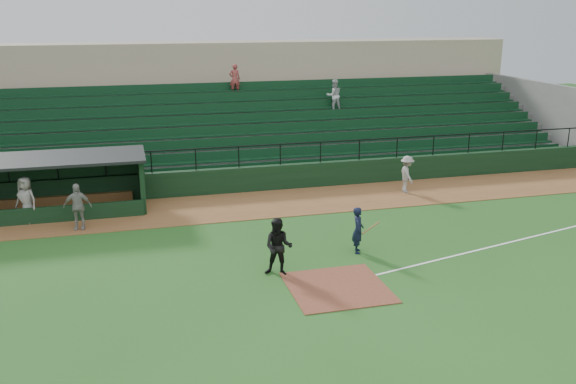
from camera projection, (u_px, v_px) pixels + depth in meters
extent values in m
plane|color=#1F501A|center=(327.00, 275.00, 20.18)|extent=(90.00, 90.00, 0.00)
cube|color=brown|center=(271.00, 203.00, 27.60)|extent=(40.00, 4.00, 0.03)
cube|color=brown|center=(337.00, 287.00, 19.25)|extent=(3.00, 3.00, 0.03)
cube|color=white|center=(520.00, 240.00, 23.26)|extent=(17.49, 4.44, 0.01)
cube|color=black|center=(260.00, 178.00, 29.47)|extent=(36.00, 0.35, 1.20)
cylinder|color=black|center=(260.00, 145.00, 29.02)|extent=(36.00, 0.06, 0.06)
cube|color=#61605C|center=(240.00, 134.00, 33.68)|extent=(36.00, 9.00, 3.60)
cube|color=#0E331A|center=(242.00, 128.00, 33.09)|extent=(34.56, 8.00, 4.05)
cube|color=#61605C|center=(529.00, 115.00, 38.07)|extent=(0.35, 9.50, 4.20)
cube|color=tan|center=(221.00, 94.00, 39.31)|extent=(38.00, 3.00, 6.40)
cube|color=#61605C|center=(226.00, 89.00, 37.32)|extent=(36.00, 2.00, 0.20)
imported|color=silver|center=(334.00, 96.00, 35.29)|extent=(0.88, 0.69, 1.82)
imported|color=#9E3C3A|center=(235.00, 79.00, 35.59)|extent=(0.64, 0.42, 1.74)
cube|color=black|center=(41.00, 180.00, 27.11)|extent=(8.50, 0.20, 2.30)
cube|color=black|center=(142.00, 181.00, 26.95)|extent=(0.20, 2.60, 2.30)
cube|color=black|center=(34.00, 160.00, 25.56)|extent=(8.90, 3.20, 0.12)
cube|color=olive|center=(42.00, 202.00, 26.99)|extent=(7.65, 0.40, 0.50)
cube|color=black|center=(36.00, 216.00, 24.87)|extent=(8.50, 0.12, 0.70)
imported|color=black|center=(358.00, 230.00, 21.86)|extent=(0.55, 0.70, 1.67)
cylinder|color=olive|center=(371.00, 228.00, 21.74)|extent=(0.79, 0.34, 0.35)
imported|color=black|center=(278.00, 247.00, 19.96)|extent=(1.14, 1.03, 1.91)
imported|color=gray|center=(407.00, 174.00, 29.02)|extent=(0.75, 1.18, 1.75)
imported|color=gray|center=(77.00, 206.00, 24.10)|extent=(1.12, 0.58, 1.84)
imported|color=gray|center=(26.00, 200.00, 24.85)|extent=(1.11, 1.00, 1.90)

